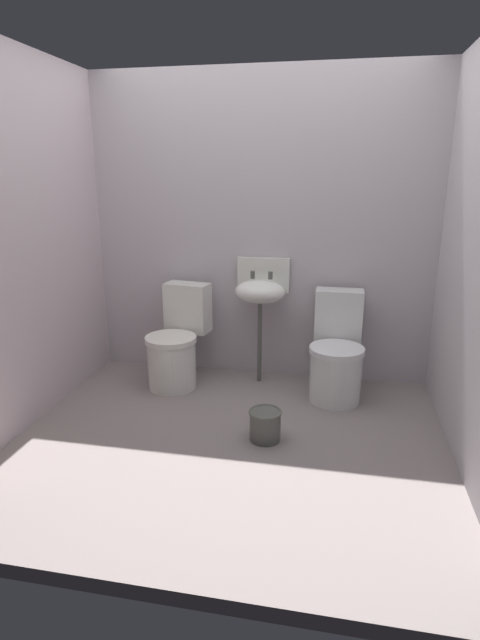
{
  "coord_description": "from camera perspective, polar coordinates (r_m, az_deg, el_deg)",
  "views": [
    {
      "loc": [
        0.61,
        -2.84,
        1.64
      ],
      "look_at": [
        0.0,
        0.27,
        0.7
      ],
      "focal_mm": 28.01,
      "sensor_mm": 36.0,
      "label": 1
    }
  ],
  "objects": [
    {
      "name": "toilet_left",
      "position": [
        4.01,
        -7.26,
        -2.86
      ],
      "size": [
        0.48,
        0.65,
        0.78
      ],
      "rotation": [
        0.0,
        0.0,
        2.96
      ],
      "color": "white",
      "rests_on": "ground"
    },
    {
      "name": "bucket",
      "position": [
        3.24,
        2.89,
        -11.83
      ],
      "size": [
        0.21,
        0.21,
        0.2
      ],
      "color": "#53554F",
      "rests_on": "ground"
    },
    {
      "name": "wall_left",
      "position": [
        3.6,
        -23.47,
        8.15
      ],
      "size": [
        0.1,
        2.38,
        2.4
      ],
      "primitive_type": "cube",
      "color": "#C0AEB5",
      "rests_on": "ground"
    },
    {
      "name": "ground_plane",
      "position": [
        3.36,
        -0.92,
        -13.53
      ],
      "size": [
        3.12,
        2.58,
        0.08
      ],
      "primitive_type": "cube",
      "color": "gray"
    },
    {
      "name": "toilet_right",
      "position": [
        3.82,
        10.96,
        -4.03
      ],
      "size": [
        0.4,
        0.59,
        0.78
      ],
      "rotation": [
        0.0,
        0.0,
        3.14
      ],
      "color": "white",
      "rests_on": "ground"
    },
    {
      "name": "wall_back",
      "position": [
        4.05,
        2.4,
        10.27
      ],
      "size": [
        3.12,
        0.1,
        2.4
      ],
      "primitive_type": "cube",
      "color": "#B9B0B7",
      "rests_on": "ground"
    },
    {
      "name": "sink",
      "position": [
        3.91,
        2.38,
        3.41
      ],
      "size": [
        0.42,
        0.35,
        0.99
      ],
      "color": "#53554F",
      "rests_on": "ground"
    }
  ]
}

